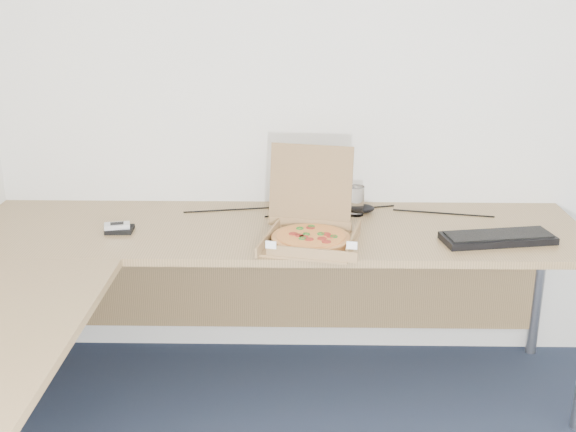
{
  "coord_description": "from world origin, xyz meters",
  "views": [
    {
      "loc": [
        -0.4,
        -1.33,
        1.7
      ],
      "look_at": [
        -0.45,
        1.28,
        0.82
      ],
      "focal_mm": 44.37,
      "sensor_mm": 36.0,
      "label": 1
    }
  ],
  "objects_px": {
    "pizza_box": "(311,233)",
    "wallet": "(120,229)",
    "desk": "(181,275)",
    "drinking_glass": "(356,201)",
    "keyboard": "(498,238)"
  },
  "relations": [
    {
      "from": "pizza_box",
      "to": "wallet",
      "type": "height_order",
      "value": "pizza_box"
    },
    {
      "from": "desk",
      "to": "drinking_glass",
      "type": "bearing_deg",
      "value": 42.13
    },
    {
      "from": "desk",
      "to": "pizza_box",
      "type": "bearing_deg",
      "value": 28.6
    },
    {
      "from": "drinking_glass",
      "to": "desk",
      "type": "bearing_deg",
      "value": -137.87
    },
    {
      "from": "desk",
      "to": "wallet",
      "type": "distance_m",
      "value": 0.47
    },
    {
      "from": "desk",
      "to": "keyboard",
      "type": "bearing_deg",
      "value": 13.32
    },
    {
      "from": "drinking_glass",
      "to": "wallet",
      "type": "relative_size",
      "value": 1.19
    },
    {
      "from": "drinking_glass",
      "to": "keyboard",
      "type": "height_order",
      "value": "drinking_glass"
    },
    {
      "from": "desk",
      "to": "drinking_glass",
      "type": "height_order",
      "value": "drinking_glass"
    },
    {
      "from": "wallet",
      "to": "desk",
      "type": "bearing_deg",
      "value": -52.39
    },
    {
      "from": "pizza_box",
      "to": "wallet",
      "type": "distance_m",
      "value": 0.77
    },
    {
      "from": "drinking_glass",
      "to": "keyboard",
      "type": "bearing_deg",
      "value": -30.86
    },
    {
      "from": "keyboard",
      "to": "drinking_glass",
      "type": "bearing_deg",
      "value": 139.19
    },
    {
      "from": "desk",
      "to": "wallet",
      "type": "relative_size",
      "value": 23.62
    },
    {
      "from": "wallet",
      "to": "drinking_glass",
      "type": "bearing_deg",
      "value": 11.44
    }
  ]
}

